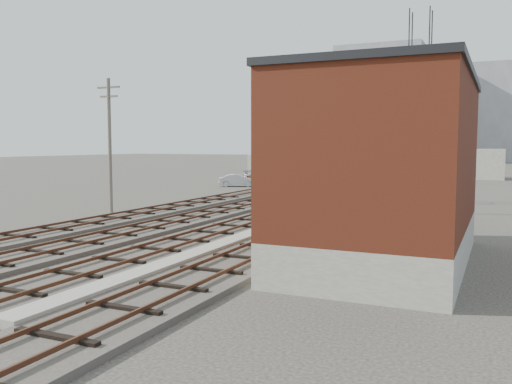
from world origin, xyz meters
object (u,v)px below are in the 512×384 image
Objects in this scene: signal_mast at (265,199)px; switch_stand at (278,196)px; car_red at (264,179)px; car_silver at (237,180)px; car_grey at (262,176)px; site_trailer at (359,172)px.

signal_mast is 22.03m from switch_stand.
car_silver is at bearing 155.67° from car_red.
signal_mast is 1.16× the size of car_red.
switch_stand is 0.29× the size of car_grey.
switch_stand is 25.26m from car_grey.
car_red is (-17.37, 39.85, -1.95)m from signal_mast.
site_trailer reaches higher than switch_stand.
car_silver is at bearing 117.87° from signal_mast.
switch_stand is 18.08m from car_silver.
car_silver is (-18.54, 35.07, -1.92)m from signal_mast.
switch_stand is 0.34× the size of car_silver.
site_trailer reaches higher than car_silver.
car_red is at bearing 114.23° from switch_stand.
signal_mast is 1.07× the size of car_silver.
site_trailer is 1.20× the size of car_grey.
site_trailer reaches higher than car_grey.
signal_mast is at bearing -177.18° from car_silver.
signal_mast reaches higher than car_red.
switch_stand is 0.24× the size of site_trailer.
signal_mast is 0.90× the size of car_grey.
car_grey is at bearing -137.31° from site_trailer.
signal_mast is 0.75× the size of site_trailer.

